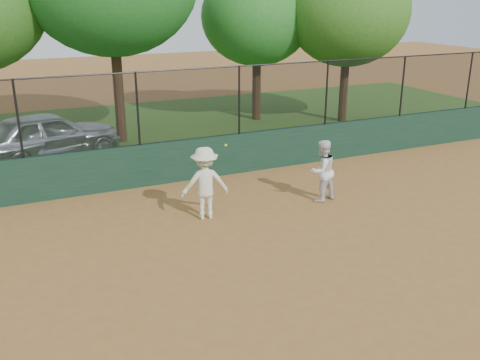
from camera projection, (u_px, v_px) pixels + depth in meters
name	position (u px, v px, depth m)	size (l,w,h in m)	color
ground	(250.00, 280.00, 10.12)	(80.00, 80.00, 0.00)	#9B6532
back_wall	(159.00, 163.00, 15.08)	(26.00, 0.20, 1.20)	#1A3927
grass_strip	(115.00, 135.00, 20.43)	(36.00, 12.00, 0.01)	#2A4E18
parked_car	(48.00, 135.00, 17.35)	(1.85, 4.60, 1.57)	silver
player_second	(322.00, 171.00, 13.78)	(0.79, 0.62, 1.63)	white
player_main	(205.00, 183.00, 12.67)	(1.23, 0.82, 1.88)	beige
fence_assembly	(155.00, 106.00, 14.53)	(26.00, 0.06, 2.00)	black
tree_3	(257.00, 16.00, 21.69)	(4.63, 4.21, 6.27)	#3F2815
tree_4	(349.00, 11.00, 21.28)	(5.06, 4.60, 6.66)	#432B18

